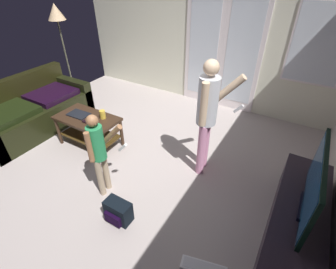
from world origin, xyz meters
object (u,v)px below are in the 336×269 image
coffee_table (88,125)px  loose_keyboard (204,267)px  person_adult (208,111)px  laptop_closed (79,114)px  person_child (99,150)px  flat_screen_tv (314,185)px  leather_couch (32,112)px  tv_stand (295,223)px  backpack (118,212)px  tv_remote_black (87,122)px  cup_near_edge (103,114)px  floor_lamp (57,19)px

coffee_table → loose_keyboard: (2.35, -0.90, -0.35)m
person_adult → laptop_closed: size_ratio=4.78×
person_child → laptop_closed: 1.22m
coffee_table → flat_screen_tv: size_ratio=0.91×
leather_couch → tv_stand: size_ratio=1.13×
person_adult → backpack: 1.56m
person_adult → tv_remote_black: bearing=-163.6°
flat_screen_tv → laptop_closed: 3.17m
flat_screen_tv → person_adult: size_ratio=0.68×
leather_couch → flat_screen_tv: flat_screen_tv is taller
person_child → tv_remote_black: bearing=145.2°
person_child → cup_near_edge: bearing=131.4°
coffee_table → person_adult: 1.89m
leather_couch → flat_screen_tv: 4.23m
leather_couch → cup_near_edge: size_ratio=14.86×
coffee_table → person_adult: (1.76, 0.37, 0.57)m
leather_couch → tv_remote_black: 1.35m
tv_stand → tv_remote_black: tv_remote_black is taller
coffee_table → laptop_closed: 0.22m
flat_screen_tv → backpack: bearing=-156.3°
laptop_closed → cup_near_edge: (0.38, 0.12, 0.05)m
person_child → tv_remote_black: person_child is taller
backpack → flat_screen_tv: bearing=23.7°
person_child → flat_screen_tv: bearing=13.1°
tv_stand → tv_remote_black: 2.88m
backpack → floor_lamp: bearing=145.8°
coffee_table → tv_remote_black: tv_remote_black is taller
tv_stand → person_child: 2.22m
person_adult → loose_keyboard: bearing=-65.2°
tv_stand → laptop_closed: (-3.16, 0.13, 0.27)m
flat_screen_tv → floor_lamp: size_ratio=0.58×
person_adult → cup_near_edge: 1.60m
backpack → leather_couch: bearing=163.2°
loose_keyboard → tv_remote_black: 2.41m
flat_screen_tv → floor_lamp: (-4.51, 1.17, 0.79)m
leather_couch → coffee_table: bearing=6.2°
person_adult → floor_lamp: bearing=168.7°
flat_screen_tv → cup_near_edge: size_ratio=8.39×
person_child → coffee_table: bearing=144.5°
person_child → backpack: bearing=-31.5°
leather_couch → coffee_table: size_ratio=1.96×
laptop_closed → backpack: bearing=-33.3°
flat_screen_tv → backpack: 1.97m
person_adult → laptop_closed: (-1.92, -0.38, -0.43)m
person_adult → loose_keyboard: (0.59, -1.27, -0.92)m
cup_near_edge → tv_remote_black: 0.25m
person_child → loose_keyboard: bearing=-10.5°
flat_screen_tv → person_adult: 1.35m
person_child → cup_near_edge: person_child is taller
leather_couch → person_child: 2.17m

